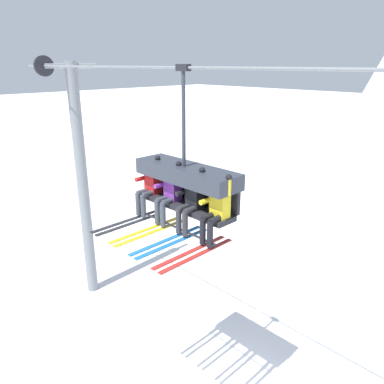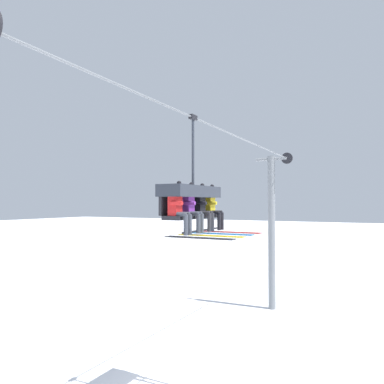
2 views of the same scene
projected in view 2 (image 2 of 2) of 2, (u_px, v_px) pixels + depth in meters
The scene contains 7 objects.
lift_tower_far at pixel (272, 227), 18.83m from camera, with size 0.36×1.88×7.81m.
lift_cable at pixel (226, 132), 11.65m from camera, with size 17.66×0.05×0.05m.
chairlift_chair at pixel (191, 197), 9.69m from camera, with size 2.31×0.74×2.99m.
skier_red at pixel (180, 208), 8.75m from camera, with size 0.48×1.70×1.34m.
skier_purple at pixel (192, 208), 9.31m from camera, with size 0.48×1.70×1.34m.
skier_black at pixel (203, 207), 9.86m from camera, with size 0.48×1.70×1.34m.
skier_yellow at pixel (213, 207), 10.42m from camera, with size 0.48×1.70×1.34m.
Camera 2 is at (-9.31, -5.30, 5.30)m, focal length 35.00 mm.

